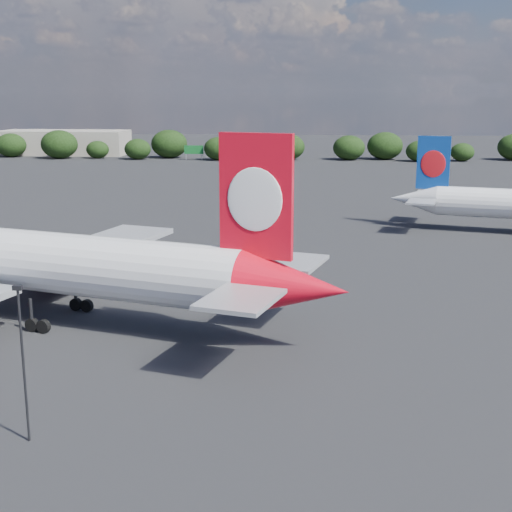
{
  "coord_description": "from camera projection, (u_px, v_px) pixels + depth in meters",
  "views": [
    {
      "loc": [
        21.01,
        -44.18,
        21.13
      ],
      "look_at": [
        16.0,
        12.0,
        8.0
      ],
      "focal_mm": 50.0,
      "sensor_mm": 36.0,
      "label": 1
    }
  ],
  "objects": [
    {
      "name": "billboard_yellow",
      "position": [
        291.0,
        147.0,
        224.11
      ],
      "size": [
        5.0,
        0.3,
        5.5
      ],
      "color": "gold",
      "rests_on": "ground"
    },
    {
      "name": "highway_sign",
      "position": [
        194.0,
        150.0,
        221.06
      ],
      "size": [
        6.0,
        0.3,
        4.5
      ],
      "color": "#125C23",
      "rests_on": "ground"
    },
    {
      "name": "terminal_building",
      "position": [
        65.0,
        142.0,
        240.44
      ],
      "size": [
        42.0,
        16.0,
        8.0
      ],
      "color": "gray",
      "rests_on": "ground"
    },
    {
      "name": "horizon_treeline",
      "position": [
        257.0,
        147.0,
        223.07
      ],
      "size": [
        208.41,
        16.5,
        8.98
      ],
      "color": "black",
      "rests_on": "ground"
    },
    {
      "name": "ground",
      "position": [
        179.0,
        234.0,
        107.68
      ],
      "size": [
        500.0,
        500.0,
        0.0
      ],
      "primitive_type": "plane",
      "color": "black",
      "rests_on": "ground"
    },
    {
      "name": "qantas_airliner",
      "position": [
        49.0,
        264.0,
        65.98
      ],
      "size": [
        54.05,
        51.8,
        17.89
      ],
      "color": "white",
      "rests_on": "ground"
    },
    {
      "name": "apron_lamp_post",
      "position": [
        23.0,
        355.0,
        42.8
      ],
      "size": [
        0.55,
        0.3,
        9.96
      ],
      "color": "black",
      "rests_on": "ground"
    }
  ]
}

